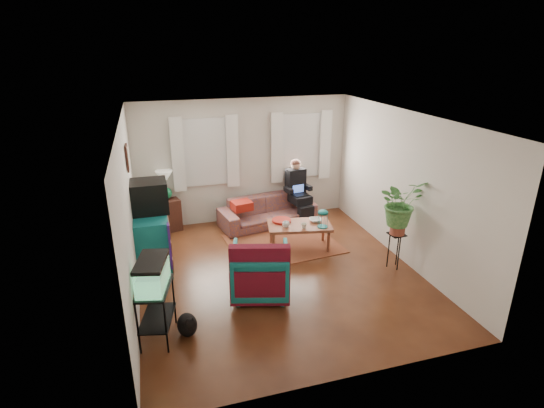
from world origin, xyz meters
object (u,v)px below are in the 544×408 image
object	(u,v)px
dresser	(152,240)
aquarium_stand	(157,313)
armchair	(260,269)
sofa	(267,207)
coffee_table	(299,236)
plant_stand	(395,251)
side_table	(168,214)

from	to	relation	value
dresser	aquarium_stand	xyz separation A→B (m)	(-0.01, -1.98, -0.11)
dresser	armchair	bearing A→B (deg)	-41.57
dresser	armchair	distance (m)	2.04
sofa	coffee_table	xyz separation A→B (m)	(0.26, -1.24, -0.15)
sofa	coffee_table	size ratio (longest dim) A/B	1.73
aquarium_stand	plant_stand	world-z (taller)	aquarium_stand
sofa	aquarium_stand	size ratio (longest dim) A/B	2.65
aquarium_stand	coffee_table	distance (m)	3.29
coffee_table	side_table	bearing A→B (deg)	156.88
aquarium_stand	armchair	xyz separation A→B (m)	(1.55, 0.64, 0.05)
armchair	coffee_table	world-z (taller)	armchair
sofa	plant_stand	bearing A→B (deg)	-66.70
armchair	plant_stand	distance (m)	2.42
dresser	plant_stand	distance (m)	4.13
coffee_table	aquarium_stand	bearing A→B (deg)	-132.39
aquarium_stand	side_table	bearing A→B (deg)	97.90
side_table	plant_stand	distance (m)	4.53
sofa	dresser	world-z (taller)	dresser
sofa	coffee_table	distance (m)	1.28
side_table	aquarium_stand	xyz separation A→B (m)	(-0.35, -3.52, 0.05)
side_table	dresser	world-z (taller)	dresser
sofa	aquarium_stand	xyz separation A→B (m)	(-2.39, -3.19, -0.01)
side_table	aquarium_stand	size ratio (longest dim) A/B	0.87
armchair	sofa	bearing A→B (deg)	-92.43
side_table	plant_stand	world-z (taller)	side_table
aquarium_stand	armchair	world-z (taller)	armchair
coffee_table	plant_stand	world-z (taller)	plant_stand
side_table	armchair	distance (m)	3.13
sofa	armchair	size ratio (longest dim) A/B	2.33
dresser	aquarium_stand	bearing A→B (deg)	-90.71
plant_stand	side_table	bearing A→B (deg)	142.75
aquarium_stand	plant_stand	xyz separation A→B (m)	(3.96, 0.78, -0.06)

